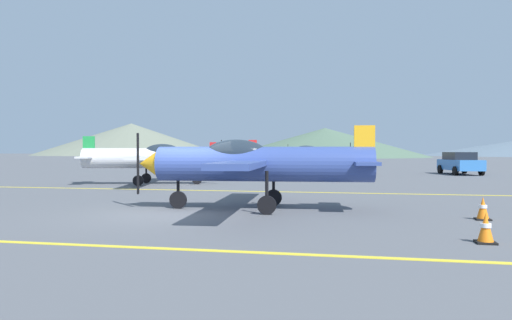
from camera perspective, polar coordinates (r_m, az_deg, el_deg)
ground_plane at (r=13.53m, az=-9.71°, el=-6.32°), size 400.00×400.00×0.00m
apron_line_near at (r=9.48m, az=-19.73°, el=-9.58°), size 80.00×0.16×0.01m
apron_line_far at (r=20.49m, az=-2.35°, el=-3.73°), size 80.00×0.16×0.01m
airplane_near at (r=14.03m, az=-0.14°, el=-0.33°), size 7.18×8.26×2.47m
airplane_mid at (r=25.00m, az=-12.43°, el=0.31°), size 7.24×8.23×2.47m
airplane_far at (r=33.16m, az=5.08°, el=0.55°), size 7.22×8.27×2.47m
airplane_back at (r=42.86m, az=-0.96°, el=0.70°), size 7.23×8.26×2.47m
car_sedan at (r=37.42m, az=23.24°, el=-0.31°), size 2.61×4.55×1.62m
traffic_cone_front at (r=10.07m, az=25.81°, el=-7.37°), size 0.36×0.36×0.59m
traffic_cone_side at (r=13.35m, az=25.54°, el=-5.28°), size 0.36×0.36×0.59m
hill_left at (r=173.90m, az=-14.72°, el=2.42°), size 66.14×66.14×11.17m
hill_centerleft at (r=124.64m, az=8.26°, el=2.10°), size 53.06×53.06×7.48m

